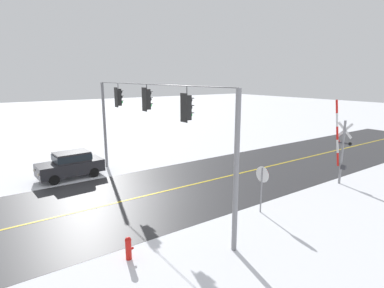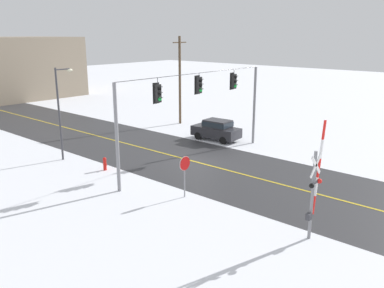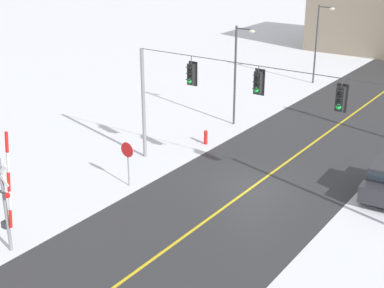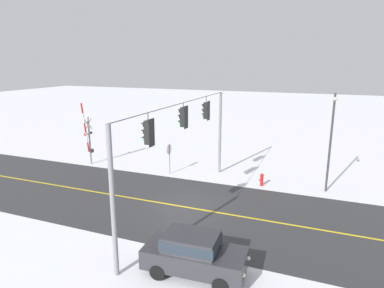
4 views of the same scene
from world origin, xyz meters
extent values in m
plane|color=white|center=(0.00, 0.00, 0.00)|extent=(160.00, 160.00, 0.00)
cube|color=#303033|center=(0.00, 6.00, 0.00)|extent=(9.00, 80.00, 0.01)
cube|color=gold|center=(0.00, 6.00, 0.01)|extent=(0.14, 72.00, 0.01)
cylinder|color=gray|center=(-7.00, 0.00, 3.10)|extent=(0.20, 0.20, 6.20)
cylinder|color=gray|center=(7.00, 0.00, 3.10)|extent=(0.20, 0.20, 6.20)
cylinder|color=#38383D|center=(0.00, 0.00, 6.20)|extent=(14.00, 0.04, 0.04)
cylinder|color=#38383D|center=(-3.77, 0.00, 6.00)|extent=(0.04, 0.04, 0.40)
cube|color=black|center=(-3.77, 0.00, 5.26)|extent=(0.34, 0.28, 1.08)
cube|color=black|center=(-3.77, 0.16, 5.26)|extent=(0.52, 0.03, 1.26)
sphere|color=black|center=(-3.77, -0.15, 5.58)|extent=(0.24, 0.24, 0.24)
cube|color=black|center=(-3.77, -0.22, 5.67)|extent=(0.26, 0.16, 0.03)
sphere|color=black|center=(-3.77, -0.15, 5.26)|extent=(0.24, 0.24, 0.24)
cube|color=black|center=(-3.77, -0.22, 5.35)|extent=(0.26, 0.16, 0.03)
sphere|color=green|center=(-3.77, -0.15, 4.94)|extent=(0.24, 0.24, 0.24)
cube|color=black|center=(-3.77, -0.22, 5.03)|extent=(0.26, 0.16, 0.03)
cylinder|color=#38383D|center=(0.05, 0.00, 6.07)|extent=(0.04, 0.04, 0.25)
cube|color=black|center=(0.05, 0.00, 5.41)|extent=(0.34, 0.28, 1.08)
cube|color=black|center=(0.05, 0.16, 5.41)|extent=(0.52, 0.03, 1.26)
sphere|color=black|center=(0.05, -0.15, 5.73)|extent=(0.24, 0.24, 0.24)
cube|color=black|center=(0.05, -0.22, 5.81)|extent=(0.26, 0.16, 0.03)
sphere|color=black|center=(0.05, -0.15, 5.41)|extent=(0.24, 0.24, 0.24)
cube|color=black|center=(0.05, -0.22, 5.49)|extent=(0.26, 0.16, 0.03)
sphere|color=green|center=(0.05, -0.15, 5.09)|extent=(0.24, 0.24, 0.24)
cube|color=black|center=(0.05, -0.22, 5.17)|extent=(0.26, 0.16, 0.03)
cylinder|color=#38383D|center=(4.04, 0.00, 6.03)|extent=(0.04, 0.04, 0.35)
cube|color=black|center=(4.04, 0.00, 5.31)|extent=(0.34, 0.28, 1.08)
cube|color=black|center=(4.04, 0.16, 5.31)|extent=(0.52, 0.03, 1.26)
sphere|color=black|center=(4.04, -0.15, 5.63)|extent=(0.24, 0.24, 0.24)
cube|color=black|center=(4.04, -0.22, 5.72)|extent=(0.26, 0.16, 0.03)
sphere|color=black|center=(4.04, -0.15, 5.31)|extent=(0.24, 0.24, 0.24)
cube|color=black|center=(4.04, -0.22, 5.40)|extent=(0.26, 0.16, 0.03)
sphere|color=green|center=(4.04, -0.15, 4.99)|extent=(0.24, 0.24, 0.24)
cube|color=black|center=(4.04, -0.22, 5.08)|extent=(0.26, 0.16, 0.03)
cylinder|color=gray|center=(-5.20, -3.42, 1.15)|extent=(0.07, 0.07, 2.30)
cylinder|color=#B71414|center=(-5.20, -3.46, 1.95)|extent=(0.76, 0.03, 0.76)
cylinder|color=white|center=(-5.20, -3.44, 1.95)|extent=(0.80, 0.01, 0.80)
cylinder|color=gray|center=(-5.09, -10.70, 2.00)|extent=(0.14, 0.14, 4.00)
cube|color=white|center=(-5.09, -10.75, 3.40)|extent=(0.98, 0.04, 0.98)
cube|color=white|center=(-5.09, -10.75, 3.40)|extent=(0.98, 0.04, 0.98)
cube|color=#38383D|center=(-5.09, -10.74, 2.60)|extent=(0.80, 0.06, 0.08)
sphere|color=black|center=(-5.47, -10.80, 2.60)|extent=(0.22, 0.22, 0.22)
sphere|color=red|center=(-4.71, -10.80, 2.60)|extent=(0.22, 0.22, 0.22)
cube|color=red|center=(-4.86, -10.70, 1.51)|extent=(0.20, 0.08, 0.83)
cube|color=white|center=(-4.76, -10.70, 2.33)|extent=(0.20, 0.08, 0.83)
cube|color=red|center=(-4.66, -10.70, 3.16)|extent=(0.20, 0.08, 0.83)
cube|color=white|center=(-4.56, -10.70, 3.98)|extent=(0.20, 0.08, 0.83)
cube|color=red|center=(-4.45, -10.70, 4.80)|extent=(0.20, 0.08, 0.83)
cube|color=#38383D|center=(-5.27, -10.70, 1.10)|extent=(0.28, 0.20, 0.28)
cube|color=#2D2D33|center=(5.77, 2.90, 0.72)|extent=(2.00, 4.20, 0.80)
cube|color=#2D2D33|center=(5.78, 2.75, 1.42)|extent=(1.62, 2.22, 0.64)
cube|color=#232D38|center=(5.78, 2.75, 1.42)|extent=(1.66, 2.30, 0.40)
sphere|color=#EFEACC|center=(5.08, 4.94, 0.77)|extent=(0.16, 0.16, 0.16)
sphere|color=#EFEACC|center=(6.22, 5.00, 0.77)|extent=(0.16, 0.16, 0.16)
cylinder|color=black|center=(4.90, 4.12, 0.32)|extent=(0.26, 0.65, 0.64)
cylinder|color=black|center=(6.50, 4.22, 0.32)|extent=(0.26, 0.65, 0.64)
cylinder|color=black|center=(5.05, 1.59, 0.32)|extent=(0.26, 0.65, 0.64)
cylinder|color=black|center=(6.65, 1.68, 0.32)|extent=(0.26, 0.65, 0.64)
cylinder|color=red|center=(-5.26, 3.61, 0.35)|extent=(0.22, 0.22, 0.70)
sphere|color=red|center=(-5.26, 3.61, 0.76)|extent=(0.24, 0.24, 0.24)
cylinder|color=red|center=(-5.26, 3.47, 0.39)|extent=(0.09, 0.10, 0.09)
camera|label=1|loc=(-15.01, 7.59, 6.57)|focal=28.98mm
camera|label=2|loc=(-20.72, -17.44, 8.74)|focal=38.06mm
camera|label=3|loc=(11.74, -21.92, 11.93)|focal=50.93mm
camera|label=4|loc=(16.98, 7.24, 8.39)|focal=31.41mm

